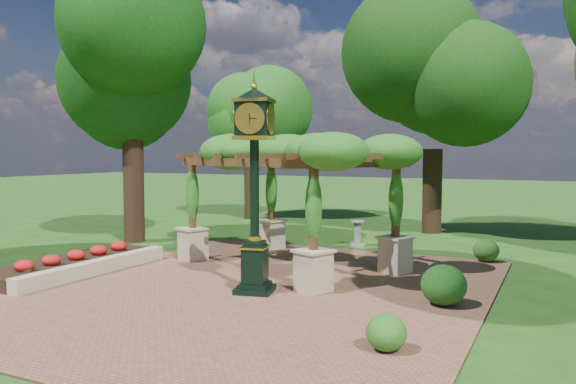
% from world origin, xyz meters
% --- Properties ---
extents(ground, '(120.00, 120.00, 0.00)m').
position_xyz_m(ground, '(0.00, 0.00, 0.00)').
color(ground, '#1E4714').
rests_on(ground, ground).
extents(brick_plaza, '(10.00, 12.00, 0.04)m').
position_xyz_m(brick_plaza, '(0.00, 1.00, 0.02)').
color(brick_plaza, brown).
rests_on(brick_plaza, ground).
extents(border_wall, '(0.35, 5.00, 0.40)m').
position_xyz_m(border_wall, '(-4.60, 0.50, 0.20)').
color(border_wall, '#C6B793').
rests_on(border_wall, ground).
extents(flower_bed, '(1.50, 5.00, 0.36)m').
position_xyz_m(flower_bed, '(-5.50, 0.50, 0.18)').
color(flower_bed, red).
rests_on(flower_bed, ground).
extents(pedestal_clock, '(1.12, 1.12, 4.68)m').
position_xyz_m(pedestal_clock, '(0.06, 0.68, 2.80)').
color(pedestal_clock, black).
rests_on(pedestal_clock, brick_plaza).
extents(pergola, '(6.78, 5.54, 3.68)m').
position_xyz_m(pergola, '(-0.56, 3.67, 3.02)').
color(pergola, '#C5B393').
rests_on(pergola, brick_plaza).
extents(sundial, '(0.61, 0.61, 0.87)m').
position_xyz_m(sundial, '(-0.01, 7.90, 0.38)').
color(sundial, gray).
rests_on(sundial, ground).
extents(shrub_front, '(0.66, 0.66, 0.59)m').
position_xyz_m(shrub_front, '(3.81, -1.69, 0.34)').
color(shrub_front, '#28601B').
rests_on(shrub_front, brick_plaza).
extents(shrub_mid, '(1.09, 1.09, 0.85)m').
position_xyz_m(shrub_mid, '(4.11, 1.44, 0.46)').
color(shrub_mid, '#1A4B15').
rests_on(shrub_mid, brick_plaza).
extents(shrub_back, '(0.85, 0.85, 0.66)m').
position_xyz_m(shrub_back, '(4.31, 6.76, 0.37)').
color(shrub_back, '#2A5B1A').
rests_on(shrub_back, brick_plaza).
extents(tree_west_near, '(4.46, 4.46, 9.49)m').
position_xyz_m(tree_west_near, '(-7.50, 5.24, 6.51)').
color(tree_west_near, '#382116').
rests_on(tree_west_near, ground).
extents(tree_west_far, '(3.94, 3.94, 7.95)m').
position_xyz_m(tree_west_far, '(-7.33, 13.32, 5.45)').
color(tree_west_far, black).
rests_on(tree_west_far, ground).
extents(tree_north, '(5.25, 5.25, 8.64)m').
position_xyz_m(tree_north, '(1.58, 12.31, 5.94)').
color(tree_north, '#311E13').
rests_on(tree_north, ground).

